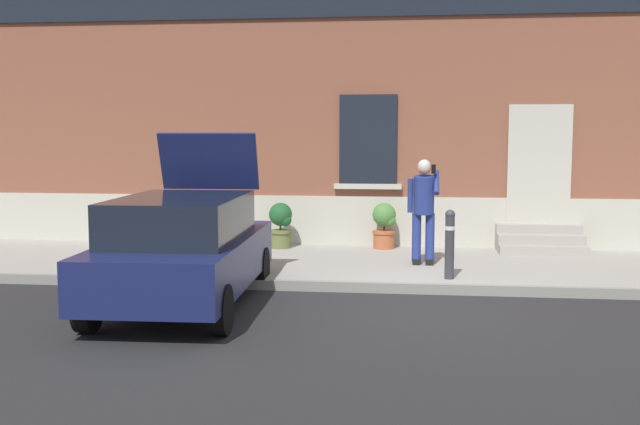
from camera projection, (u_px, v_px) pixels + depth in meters
name	position (u px, v px, depth m)	size (l,w,h in m)	color
ground_plane	(405.00, 308.00, 10.22)	(80.00, 80.00, 0.00)	#232326
sidewalk	(407.00, 266.00, 12.97)	(24.00, 3.60, 0.15)	#99968E
curb_edge	(406.00, 288.00, 11.14)	(24.00, 0.12, 0.15)	gray
building_facade	(411.00, 61.00, 15.04)	(24.00, 1.52, 7.50)	brown
entrance_stoop	(540.00, 241.00, 14.06)	(1.56, 0.96, 0.48)	#9E998E
hatchback_car_navy	(184.00, 248.00, 10.21)	(1.90, 4.12, 2.34)	#161E4C
bollard_near_person	(450.00, 242.00, 11.40)	(0.15, 0.15, 1.04)	#333338
person_on_phone	(424.00, 205.00, 12.53)	(0.51, 0.48, 1.75)	navy
planter_charcoal	(182.00, 222.00, 14.72)	(0.44, 0.44, 0.86)	#2D2D30
planter_olive	(281.00, 224.00, 14.44)	(0.44, 0.44, 0.86)	#606B38
planter_terracotta	(385.00, 224.00, 14.37)	(0.44, 0.44, 0.86)	#B25B38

